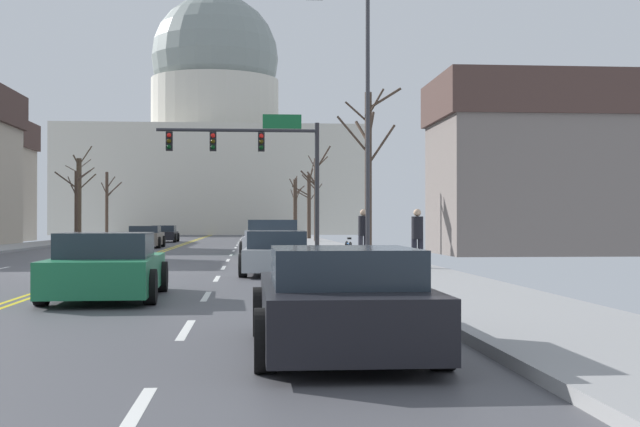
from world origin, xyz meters
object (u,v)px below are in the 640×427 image
(street_lamp_right, at_px, (360,105))
(sedan_near_03, at_px, (107,268))
(sedan_near_02, at_px, (277,254))
(signal_gantry, at_px, (259,152))
(sedan_oncoming_01, at_px, (164,234))
(sedan_near_00, at_px, (267,242))
(pedestrian_00, at_px, (417,235))
(sedan_near_04, at_px, (341,302))
(sedan_oncoming_00, at_px, (145,237))
(bicycle_parked, at_px, (348,252))
(pedestrian_01, at_px, (363,232))
(pickup_truck_near_01, at_px, (273,243))

(street_lamp_right, relative_size, sedan_near_03, 1.93)
(street_lamp_right, relative_size, sedan_near_02, 1.95)
(signal_gantry, relative_size, sedan_oncoming_01, 1.84)
(sedan_near_00, bearing_deg, sedan_near_02, -89.96)
(signal_gantry, distance_m, sedan_near_00, 5.42)
(sedan_near_02, relative_size, sedan_near_03, 0.99)
(street_lamp_right, distance_m, pedestrian_00, 5.55)
(sedan_near_04, relative_size, sedan_oncoming_00, 0.98)
(sedan_near_03, distance_m, sedan_near_04, 8.01)
(sedan_near_02, bearing_deg, bicycle_parked, 58.08)
(sedan_near_02, relative_size, pedestrian_01, 2.61)
(sedan_near_04, xyz_separation_m, sedan_oncoming_00, (-7.02, 38.97, 0.01))
(signal_gantry, height_order, pedestrian_01, signal_gantry)
(pickup_truck_near_01, height_order, sedan_near_04, pickup_truck_near_01)
(signal_gantry, relative_size, bicycle_parked, 4.47)
(street_lamp_right, distance_m, sedan_near_00, 11.97)
(sedan_oncoming_01, bearing_deg, sedan_oncoming_00, -88.82)
(sedan_near_00, bearing_deg, pickup_truck_near_01, -89.45)
(pickup_truck_near_01, bearing_deg, sedan_oncoming_01, 103.12)
(pickup_truck_near_01, bearing_deg, pedestrian_00, -60.50)
(signal_gantry, xyz_separation_m, street_lamp_right, (3.21, -13.86, 0.44))
(bicycle_parked, bearing_deg, signal_gantry, 101.77)
(signal_gantry, distance_m, sedan_near_04, 32.15)
(street_lamp_right, relative_size, pedestrian_01, 5.09)
(pickup_truck_near_01, bearing_deg, sedan_near_03, -103.66)
(sedan_near_04, distance_m, pedestrian_01, 18.66)
(sedan_near_00, distance_m, sedan_oncoming_00, 12.36)
(sedan_oncoming_01, bearing_deg, sedan_near_00, -73.36)
(street_lamp_right, height_order, bicycle_parked, street_lamp_right)
(pedestrian_01, bearing_deg, sedan_near_00, 106.49)
(sedan_near_03, bearing_deg, street_lamp_right, 59.90)
(sedan_near_02, relative_size, sedan_oncoming_01, 1.07)
(sedan_near_04, xyz_separation_m, bicycle_parked, (2.18, 18.22, -0.08))
(sedan_near_00, bearing_deg, pedestrian_00, -73.75)
(sedan_oncoming_01, bearing_deg, sedan_near_02, -79.49)
(sedan_oncoming_01, relative_size, pedestrian_01, 2.45)
(sedan_near_03, distance_m, sedan_oncoming_01, 45.08)
(pickup_truck_near_01, distance_m, pedestrian_00, 8.14)
(sedan_near_03, distance_m, pedestrian_00, 10.72)
(sedan_near_04, height_order, bicycle_parked, sedan_near_04)
(sedan_oncoming_00, bearing_deg, sedan_near_03, -84.23)
(sedan_near_03, relative_size, sedan_oncoming_01, 1.08)
(bicycle_parked, bearing_deg, sedan_near_02, -121.92)
(sedan_near_00, xyz_separation_m, pedestrian_01, (3.00, -10.15, 0.56))
(pickup_truck_near_01, bearing_deg, signal_gantry, 92.42)
(sedan_near_00, relative_size, pickup_truck_near_01, 0.77)
(street_lamp_right, xyz_separation_m, pickup_truck_near_01, (-2.78, 3.71, -4.62))
(pedestrian_01, bearing_deg, signal_gantry, 104.10)
(sedan_near_02, bearing_deg, sedan_oncoming_01, 100.51)
(pickup_truck_near_01, bearing_deg, sedan_near_00, 90.55)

